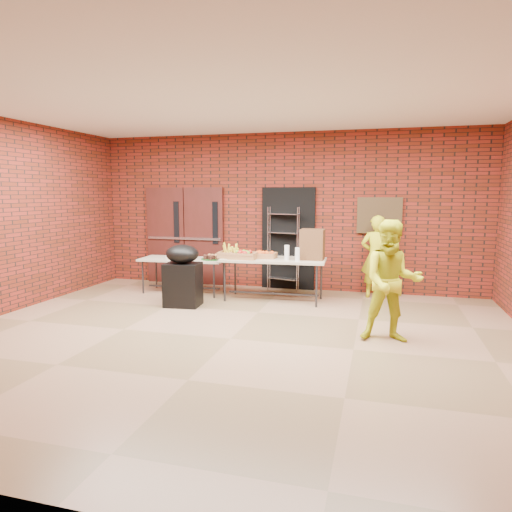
{
  "coord_description": "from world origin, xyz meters",
  "views": [
    {
      "loc": [
        1.93,
        -5.73,
        1.99
      ],
      "look_at": [
        -0.02,
        1.4,
        0.96
      ],
      "focal_mm": 32.0,
      "sensor_mm": 36.0,
      "label": 1
    }
  ],
  "objects": [
    {
      "name": "table_left",
      "position": [
        -1.83,
        2.53,
        0.64
      ],
      "size": [
        1.72,
        0.79,
        0.69
      ],
      "rotation": [
        0.0,
        0.0,
        0.05
      ],
      "color": "tan",
      "rests_on": "room"
    },
    {
      "name": "table_right",
      "position": [
        0.05,
        2.37,
        0.72
      ],
      "size": [
        1.94,
        0.89,
        0.78
      ],
      "rotation": [
        0.0,
        0.0,
        0.05
      ],
      "color": "tan",
      "rests_on": "room"
    },
    {
      "name": "double_doors",
      "position": [
        -2.2,
        3.44,
        1.05
      ],
      "size": [
        1.78,
        0.12,
        2.1
      ],
      "color": "#3F1412",
      "rests_on": "room"
    },
    {
      "name": "cup_stack_front",
      "position": [
        0.31,
        2.28,
        0.92
      ],
      "size": [
        0.09,
        0.09,
        0.27
      ],
      "primitive_type": "cylinder",
      "color": "white",
      "rests_on": "table_right"
    },
    {
      "name": "muffin_tray",
      "position": [
        -1.23,
        2.53,
        0.74
      ],
      "size": [
        0.43,
        0.43,
        0.11
      ],
      "color": "#124716",
      "rests_on": "table_left"
    },
    {
      "name": "volunteer_man",
      "position": [
        2.1,
        0.49,
        0.82
      ],
      "size": [
        0.85,
        0.7,
        1.64
      ],
      "primitive_type": "imported",
      "rotation": [
        0.0,
        0.0,
        0.1
      ],
      "color": "#C5CB16",
      "rests_on": "room"
    },
    {
      "name": "cup_stack_back",
      "position": [
        0.29,
        2.36,
        0.9
      ],
      "size": [
        0.08,
        0.08,
        0.23
      ],
      "primitive_type": "cylinder",
      "color": "white",
      "rests_on": "table_right"
    },
    {
      "name": "basket_apples",
      "position": [
        -0.48,
        2.21,
        0.85
      ],
      "size": [
        0.49,
        0.38,
        0.15
      ],
      "color": "#98643D",
      "rests_on": "table_right"
    },
    {
      "name": "dark_doorway",
      "position": [
        0.1,
        3.46,
        1.05
      ],
      "size": [
        1.1,
        0.06,
        2.1
      ],
      "primitive_type": "cube",
      "color": "black",
      "rests_on": "room"
    },
    {
      "name": "basket_bananas",
      "position": [
        -0.74,
        2.29,
        0.84
      ],
      "size": [
        0.45,
        0.35,
        0.14
      ],
      "color": "#98643D",
      "rests_on": "table_right"
    },
    {
      "name": "room",
      "position": [
        0.0,
        0.0,
        1.6
      ],
      "size": [
        8.08,
        7.08,
        3.28
      ],
      "color": "brown",
      "rests_on": "ground"
    },
    {
      "name": "cup_stack_mid",
      "position": [
        0.53,
        2.14,
        0.91
      ],
      "size": [
        0.08,
        0.08,
        0.25
      ],
      "primitive_type": "cylinder",
      "color": "white",
      "rests_on": "table_right"
    },
    {
      "name": "napkin_box",
      "position": [
        -2.11,
        2.54,
        0.72
      ],
      "size": [
        0.17,
        0.11,
        0.06
      ],
      "primitive_type": "cube",
      "color": "white",
      "rests_on": "table_left"
    },
    {
      "name": "coffee_dispenser",
      "position": [
        0.75,
        2.46,
        1.06
      ],
      "size": [
        0.42,
        0.37,
        0.55
      ],
      "primitive_type": "cube",
      "color": "#55371D",
      "rests_on": "table_right"
    },
    {
      "name": "basket_oranges",
      "position": [
        -0.13,
        2.4,
        0.84
      ],
      "size": [
        0.41,
        0.32,
        0.13
      ],
      "color": "#98643D",
      "rests_on": "table_right"
    },
    {
      "name": "bronze_plaque",
      "position": [
        1.9,
        3.45,
        1.55
      ],
      "size": [
        0.85,
        0.04,
        0.7
      ],
      "primitive_type": "cube",
      "color": "#402D19",
      "rests_on": "room"
    },
    {
      "name": "covered_grill",
      "position": [
        -1.4,
        1.54,
        0.55
      ],
      "size": [
        0.64,
        0.56,
        1.09
      ],
      "rotation": [
        0.0,
        0.0,
        0.1
      ],
      "color": "black",
      "rests_on": "room"
    },
    {
      "name": "volunteer_woman",
      "position": [
        1.87,
        3.1,
        0.79
      ],
      "size": [
        0.58,
        0.39,
        1.57
      ],
      "primitive_type": "imported",
      "rotation": [
        0.0,
        0.0,
        3.12
      ],
      "color": "#C5CB16",
      "rests_on": "room"
    },
    {
      "name": "wire_rack",
      "position": [
        0.03,
        3.32,
        0.85
      ],
      "size": [
        0.66,
        0.36,
        1.7
      ],
      "primitive_type": null,
      "rotation": [
        0.0,
        0.0,
        -0.25
      ],
      "color": "#AFAFB6",
      "rests_on": "room"
    }
  ]
}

